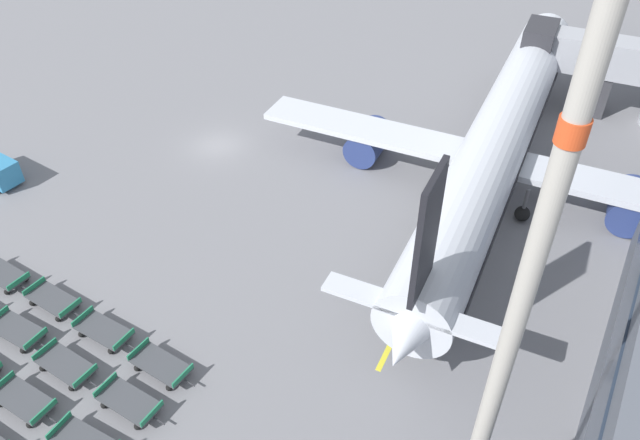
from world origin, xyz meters
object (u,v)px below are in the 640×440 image
at_px(baggage_dolly_row_mid_b_col_c, 66,365).
at_px(baggage_dolly_row_far_col_d, 161,365).
at_px(baggage_dolly_row_far_col_c, 104,331).
at_px(baggage_dolly_row_mid_a_col_c, 24,401).
at_px(baggage_dolly_row_mid_b_col_b, 17,330).
at_px(baggage_dolly_row_far_col_a, 3,274).
at_px(baggage_dolly_row_far_col_b, 53,300).
at_px(airplane, 497,144).
at_px(apron_light_mast, 517,317).
at_px(baggage_dolly_row_mid_b_col_d, 129,402).

height_order(baggage_dolly_row_mid_b_col_c, baggage_dolly_row_far_col_d, same).
xyz_separation_m(baggage_dolly_row_mid_b_col_c, baggage_dolly_row_far_col_c, (0.02, 2.66, 0.00)).
bearing_deg(baggage_dolly_row_mid_a_col_c, baggage_dolly_row_mid_b_col_b, 143.79).
distance_m(baggage_dolly_row_far_col_a, baggage_dolly_row_far_col_b, 4.22).
height_order(baggage_dolly_row_mid_b_col_b, baggage_dolly_row_mid_b_col_c, same).
height_order(baggage_dolly_row_far_col_b, baggage_dolly_row_far_col_d, same).
xyz_separation_m(airplane, baggage_dolly_row_far_col_b, (-17.84, -24.05, -2.87)).
bearing_deg(baggage_dolly_row_mid_b_col_b, baggage_dolly_row_mid_a_col_c, -36.21).
height_order(baggage_dolly_row_mid_b_col_b, baggage_dolly_row_far_col_b, same).
relative_size(baggage_dolly_row_mid_b_col_b, apron_light_mast, 0.16).
distance_m(baggage_dolly_row_mid_a_col_c, apron_light_mast, 24.84).
bearing_deg(baggage_dolly_row_mid_b_col_d, baggage_dolly_row_far_col_b, 161.11).
xyz_separation_m(baggage_dolly_row_mid_a_col_c, baggage_dolly_row_far_col_c, (0.19, 5.18, 0.00)).
xyz_separation_m(baggage_dolly_row_mid_b_col_d, baggage_dolly_row_far_col_b, (-8.52, 2.91, 0.00)).
bearing_deg(baggage_dolly_row_mid_b_col_d, baggage_dolly_row_far_col_a, 167.20).
bearing_deg(apron_light_mast, baggage_dolly_row_mid_b_col_d, -174.52).
bearing_deg(airplane, baggage_dolly_row_mid_a_col_c, -115.17).
bearing_deg(baggage_dolly_row_mid_b_col_c, baggage_dolly_row_far_col_c, 89.59).
height_order(airplane, baggage_dolly_row_far_col_c, airplane).
bearing_deg(baggage_dolly_row_mid_b_col_d, baggage_dolly_row_far_col_c, 148.30).
xyz_separation_m(baggage_dolly_row_mid_b_col_b, baggage_dolly_row_far_col_b, (-0.08, 2.55, 0.00)).
bearing_deg(baggage_dolly_row_far_col_d, baggage_dolly_row_far_col_b, 176.93).
bearing_deg(baggage_dolly_row_far_col_d, airplane, 68.94).
bearing_deg(baggage_dolly_row_far_col_b, baggage_dolly_row_mid_b_col_d, -18.89).
height_order(baggage_dolly_row_mid_b_col_d, baggage_dolly_row_far_col_c, same).
distance_m(baggage_dolly_row_mid_a_col_c, baggage_dolly_row_mid_b_col_b, 4.85).
height_order(airplane, baggage_dolly_row_mid_b_col_d, airplane).
bearing_deg(baggage_dolly_row_far_col_c, airplane, 60.66).
distance_m(baggage_dolly_row_mid_b_col_b, baggage_dolly_row_far_col_c, 4.71).
bearing_deg(baggage_dolly_row_mid_b_col_c, baggage_dolly_row_far_col_b, 145.19).
relative_size(baggage_dolly_row_mid_a_col_c, baggage_dolly_row_far_col_b, 1.00).
bearing_deg(baggage_dolly_row_far_col_d, baggage_dolly_row_far_col_a, 178.05).
distance_m(baggage_dolly_row_mid_a_col_c, baggage_dolly_row_mid_b_col_c, 2.52).
bearing_deg(baggage_dolly_row_mid_b_col_c, baggage_dolly_row_mid_b_col_b, 175.18).
xyz_separation_m(airplane, baggage_dolly_row_mid_b_col_c, (-13.67, -26.95, -2.87)).
bearing_deg(baggage_dolly_row_far_col_c, baggage_dolly_row_mid_b_col_b, -150.58).
xyz_separation_m(baggage_dolly_row_mid_a_col_c, baggage_dolly_row_far_col_b, (-3.99, 5.41, 0.00)).
bearing_deg(baggage_dolly_row_far_col_a, baggage_dolly_row_mid_b_col_c, -18.92).
relative_size(baggage_dolly_row_mid_b_col_c, baggage_dolly_row_far_col_b, 1.00).
distance_m(baggage_dolly_row_mid_b_col_c, baggage_dolly_row_far_col_d, 4.89).
xyz_separation_m(baggage_dolly_row_mid_b_col_d, apron_light_mast, (15.90, 1.53, 13.55)).
relative_size(baggage_dolly_row_far_col_a, apron_light_mast, 0.16).
relative_size(baggage_dolly_row_mid_b_col_b, baggage_dolly_row_mid_b_col_c, 0.99).
bearing_deg(baggage_dolly_row_mid_b_col_d, apron_light_mast, 5.48).
height_order(baggage_dolly_row_far_col_a, baggage_dolly_row_far_col_b, same).
height_order(baggage_dolly_row_mid_a_col_c, baggage_dolly_row_far_col_c, same).
bearing_deg(baggage_dolly_row_far_col_d, baggage_dolly_row_mid_b_col_d, -87.16).
distance_m(airplane, baggage_dolly_row_mid_b_col_b, 32.11).
bearing_deg(apron_light_mast, airplane, 104.51).
relative_size(airplane, baggage_dolly_row_far_col_d, 10.84).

